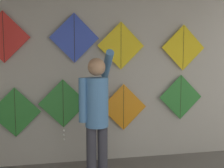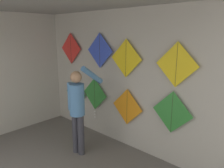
{
  "view_description": "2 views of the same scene",
  "coord_description": "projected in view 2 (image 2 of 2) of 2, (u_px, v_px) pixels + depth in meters",
  "views": [
    {
      "loc": [
        -0.49,
        -0.24,
        1.63
      ],
      "look_at": [
        0.18,
        3.39,
        1.28
      ],
      "focal_mm": 40.0,
      "sensor_mm": 36.0,
      "label": 1
    },
    {
      "loc": [
        3.03,
        0.34,
        2.35
      ],
      "look_at": [
        0.22,
        3.39,
        1.36
      ],
      "focal_mm": 35.0,
      "sensor_mm": 36.0,
      "label": 2
    }
  ],
  "objects": [
    {
      "name": "kite_7",
      "position": [
        177.0,
        65.0,
        3.53
      ],
      "size": [
        0.75,
        0.01,
        0.75
      ],
      "color": "yellow"
    },
    {
      "name": "kite_3",
      "position": [
        172.0,
        112.0,
        3.74
      ],
      "size": [
        0.75,
        0.01,
        0.75
      ],
      "color": "#338C38"
    },
    {
      "name": "kite_6",
      "position": [
        126.0,
        58.0,
        4.23
      ],
      "size": [
        0.75,
        0.01,
        0.75
      ],
      "color": "yellow"
    },
    {
      "name": "back_panel",
      "position": [
        115.0,
        78.0,
        4.64
      ],
      "size": [
        4.97,
        0.06,
        2.8
      ],
      "primitive_type": "cube",
      "color": "#BCB7AD",
      "rests_on": "ground"
    },
    {
      "name": "kite_1",
      "position": [
        95.0,
        95.0,
        5.04
      ],
      "size": [
        0.75,
        0.04,
        0.96
      ],
      "color": "#338C38"
    },
    {
      "name": "kite_5",
      "position": [
        100.0,
        51.0,
        4.68
      ],
      "size": [
        0.75,
        0.01,
        0.75
      ],
      "color": "blue"
    },
    {
      "name": "kite_2",
      "position": [
        127.0,
        107.0,
        4.42
      ],
      "size": [
        0.75,
        0.01,
        0.75
      ],
      "color": "orange"
    },
    {
      "name": "kite_4",
      "position": [
        71.0,
        48.0,
        5.35
      ],
      "size": [
        0.75,
        0.01,
        0.75
      ],
      "color": "red"
    },
    {
      "name": "kite_0",
      "position": [
        76.0,
        93.0,
        5.52
      ],
      "size": [
        0.75,
        0.01,
        0.75
      ],
      "color": "#338C38"
    },
    {
      "name": "shopkeeper",
      "position": [
        78.0,
        105.0,
        4.15
      ],
      "size": [
        0.45,
        0.64,
        1.77
      ],
      "rotation": [
        0.0,
        0.0,
        0.13
      ],
      "color": "#383842",
      "rests_on": "ground"
    }
  ]
}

